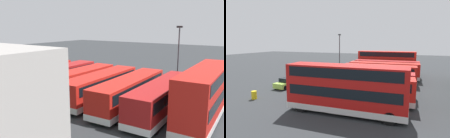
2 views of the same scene
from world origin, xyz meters
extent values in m
plane|color=#2D3033|center=(0.00, 0.00, 0.00)|extent=(140.00, 140.00, 0.00)
cube|color=red|center=(-12.43, 8.79, 2.45)|extent=(2.82, 11.58, 4.20)
cube|color=silver|center=(-12.43, 8.79, 0.62)|extent=(2.86, 11.62, 0.55)
cube|color=black|center=(-12.43, 8.79, 2.25)|extent=(2.86, 10.78, 0.90)
cube|color=black|center=(-12.43, 8.79, 3.95)|extent=(2.86, 10.78, 0.90)
cube|color=black|center=(-12.29, 3.00, 2.25)|extent=(2.25, 0.11, 1.10)
cylinder|color=black|center=(-11.20, 4.46, 0.55)|extent=(0.33, 1.11, 1.10)
cylinder|color=black|center=(-11.41, 13.18, 0.55)|extent=(0.33, 1.11, 1.10)
cylinder|color=black|center=(-13.66, 13.13, 0.55)|extent=(0.33, 1.11, 1.10)
cube|color=#A51919|center=(-8.87, 9.32, 1.65)|extent=(2.92, 11.90, 2.60)
cube|color=silver|center=(-8.87, 9.32, 0.62)|extent=(2.96, 11.95, 0.55)
cube|color=black|center=(-8.87, 9.32, 2.25)|extent=(2.95, 11.11, 0.90)
cube|color=black|center=(-8.68, 3.38, 2.25)|extent=(2.25, 0.13, 1.10)
cylinder|color=black|center=(-7.60, 4.84, 0.55)|extent=(0.33, 1.11, 1.10)
cylinder|color=black|center=(-9.85, 4.77, 0.55)|extent=(0.33, 1.11, 1.10)
cylinder|color=black|center=(-7.89, 13.87, 0.55)|extent=(0.33, 1.11, 1.10)
cylinder|color=black|center=(-10.13, 13.80, 0.55)|extent=(0.33, 1.11, 1.10)
cube|color=red|center=(-5.39, 9.41, 1.65)|extent=(3.09, 11.88, 2.60)
cube|color=silver|center=(-5.39, 9.41, 0.62)|extent=(3.13, 11.92, 0.55)
cube|color=black|center=(-5.39, 9.41, 2.25)|extent=(3.11, 11.09, 0.90)
cube|color=black|center=(-5.12, 3.50, 2.25)|extent=(2.25, 0.16, 1.10)
cylinder|color=black|center=(-4.06, 4.98, 0.55)|extent=(0.35, 1.11, 1.10)
cylinder|color=black|center=(-6.31, 4.88, 0.55)|extent=(0.35, 1.11, 1.10)
cylinder|color=black|center=(-4.47, 13.95, 0.55)|extent=(0.35, 1.11, 1.10)
cylinder|color=black|center=(-6.72, 13.85, 0.55)|extent=(0.35, 1.11, 1.10)
cube|color=red|center=(-1.74, 9.27, 1.65)|extent=(2.92, 11.39, 2.60)
cube|color=silver|center=(-1.74, 9.27, 0.62)|extent=(2.96, 11.44, 0.55)
cube|color=black|center=(-1.74, 9.27, 2.25)|extent=(2.95, 10.60, 0.90)
cube|color=black|center=(-1.56, 3.58, 2.25)|extent=(2.25, 0.13, 1.10)
cylinder|color=black|center=(-0.48, 5.05, 0.55)|extent=(0.34, 1.11, 1.10)
cylinder|color=black|center=(-2.73, 4.97, 0.55)|extent=(0.34, 1.11, 1.10)
cylinder|color=black|center=(-0.76, 13.56, 0.55)|extent=(0.34, 1.11, 1.10)
cylinder|color=black|center=(-3.00, 13.49, 0.55)|extent=(0.34, 1.11, 1.10)
cube|color=red|center=(1.62, 8.75, 1.65)|extent=(2.82, 10.31, 2.60)
cube|color=silver|center=(1.62, 8.75, 0.62)|extent=(2.87, 10.35, 0.55)
cube|color=black|center=(1.62, 8.75, 2.25)|extent=(2.86, 9.51, 0.90)
cube|color=black|center=(1.76, 3.60, 2.25)|extent=(2.25, 0.12, 1.10)
cylinder|color=black|center=(2.84, 5.06, 0.55)|extent=(0.33, 1.11, 1.10)
cylinder|color=black|center=(0.59, 5.00, 0.55)|extent=(0.33, 1.11, 1.10)
cylinder|color=black|center=(2.64, 12.51, 0.55)|extent=(0.33, 1.11, 1.10)
cylinder|color=black|center=(0.39, 12.45, 0.55)|extent=(0.33, 1.11, 1.10)
cube|color=#A51919|center=(5.36, 8.80, 1.65)|extent=(3.04, 12.02, 2.60)
cube|color=silver|center=(5.36, 8.80, 0.62)|extent=(3.08, 12.06, 0.55)
cube|color=black|center=(5.36, 8.80, 2.25)|extent=(3.07, 11.23, 0.90)
cube|color=black|center=(5.61, 2.81, 2.25)|extent=(2.25, 0.15, 1.10)
cylinder|color=black|center=(6.67, 4.29, 0.55)|extent=(0.35, 1.11, 1.10)
cylinder|color=black|center=(4.42, 4.19, 0.55)|extent=(0.35, 1.11, 1.10)
cylinder|color=black|center=(6.29, 13.41, 0.55)|extent=(0.35, 1.11, 1.10)
cylinder|color=black|center=(4.05, 13.31, 0.55)|extent=(0.35, 1.11, 1.10)
cube|color=red|center=(8.85, 9.39, 1.65)|extent=(3.34, 11.21, 2.60)
cube|color=silver|center=(8.85, 9.39, 0.62)|extent=(3.38, 11.25, 0.55)
cube|color=black|center=(8.85, 9.39, 2.25)|extent=(3.34, 10.42, 0.90)
cube|color=black|center=(9.25, 3.84, 2.25)|extent=(2.25, 0.22, 1.10)
cylinder|color=black|center=(10.27, 5.35, 0.55)|extent=(0.38, 1.12, 1.10)
cylinder|color=black|center=(8.02, 5.19, 0.55)|extent=(0.38, 1.12, 1.10)
cylinder|color=black|center=(9.67, 13.59, 0.55)|extent=(0.38, 1.12, 1.10)
cylinder|color=black|center=(7.43, 13.43, 0.55)|extent=(0.38, 1.12, 1.10)
cube|color=#B71411|center=(12.50, 8.97, 2.45)|extent=(2.84, 11.15, 4.20)
cube|color=silver|center=(12.50, 8.97, 0.62)|extent=(2.88, 11.20, 0.55)
cube|color=black|center=(12.50, 8.97, 2.25)|extent=(2.88, 10.36, 0.90)
cube|color=black|center=(12.50, 8.97, 3.95)|extent=(2.88, 10.36, 0.90)
cube|color=black|center=(12.65, 3.40, 2.25)|extent=(2.25, 0.12, 1.10)
cylinder|color=black|center=(13.73, 4.86, 0.55)|extent=(0.33, 1.11, 1.10)
cylinder|color=black|center=(11.48, 4.80, 0.55)|extent=(0.33, 1.11, 1.10)
cylinder|color=black|center=(11.27, 13.09, 0.55)|extent=(0.33, 1.11, 1.10)
cube|color=#A5D14C|center=(5.82, -2.38, 0.53)|extent=(4.59, 2.24, 0.70)
cube|color=black|center=(5.63, -2.36, 1.15)|extent=(2.81, 1.90, 0.55)
cylinder|color=black|center=(7.51, -1.75, 0.32)|extent=(0.66, 0.28, 0.64)
cylinder|color=black|center=(7.35, -3.34, 0.32)|extent=(0.66, 0.28, 0.64)
cylinder|color=black|center=(4.30, -1.42, 0.32)|extent=(0.66, 0.28, 0.64)
cylinder|color=black|center=(4.13, -3.01, 0.32)|extent=(0.66, 0.28, 0.64)
cylinder|color=#38383D|center=(-7.14, 0.40, 3.87)|extent=(0.16, 0.16, 7.73)
cube|color=#262628|center=(-7.14, 0.40, 7.88)|extent=(0.70, 0.30, 0.24)
cylinder|color=yellow|center=(12.28, -2.44, 0.47)|extent=(0.60, 0.60, 0.95)
sphere|color=#236028|center=(-6.10, 21.81, 4.18)|extent=(3.23, 3.23, 3.23)
camera|label=1|loc=(-16.78, 29.56, 8.15)|focal=38.37mm
camera|label=2|loc=(28.93, 15.07, 6.76)|focal=31.42mm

